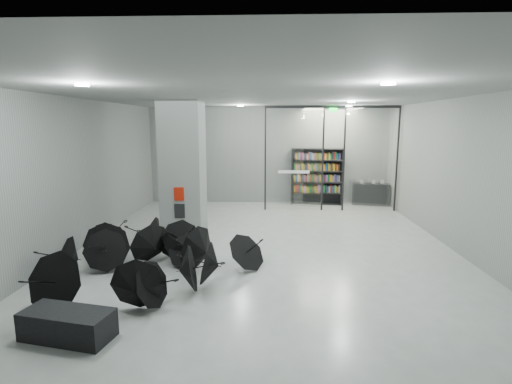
{
  "coord_description": "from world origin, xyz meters",
  "views": [
    {
      "loc": [
        0.13,
        -9.58,
        3.34
      ],
      "look_at": [
        -0.3,
        1.5,
        1.4
      ],
      "focal_mm": 27.61,
      "sensor_mm": 36.0,
      "label": 1
    }
  ],
  "objects_px": {
    "bookshelf": "(317,176)",
    "umbrella_cluster": "(150,260)",
    "column": "(183,169)",
    "shop_counter": "(371,194)",
    "bench": "(68,325)"
  },
  "relations": [
    {
      "from": "bookshelf",
      "to": "umbrella_cluster",
      "type": "height_order",
      "value": "bookshelf"
    },
    {
      "from": "column",
      "to": "bookshelf",
      "type": "bearing_deg",
      "value": 46.29
    },
    {
      "from": "bookshelf",
      "to": "shop_counter",
      "type": "bearing_deg",
      "value": 6.02
    },
    {
      "from": "bench",
      "to": "bookshelf",
      "type": "bearing_deg",
      "value": 76.27
    },
    {
      "from": "column",
      "to": "umbrella_cluster",
      "type": "xyz_separation_m",
      "value": [
        -0.08,
        -3.25,
        -1.69
      ]
    },
    {
      "from": "umbrella_cluster",
      "to": "shop_counter",
      "type": "bearing_deg",
      "value": 49.15
    },
    {
      "from": "shop_counter",
      "to": "bench",
      "type": "bearing_deg",
      "value": -111.01
    },
    {
      "from": "column",
      "to": "shop_counter",
      "type": "height_order",
      "value": "column"
    },
    {
      "from": "bookshelf",
      "to": "shop_counter",
      "type": "height_order",
      "value": "bookshelf"
    },
    {
      "from": "bench",
      "to": "shop_counter",
      "type": "distance_m",
      "value": 12.92
    },
    {
      "from": "column",
      "to": "bookshelf",
      "type": "relative_size",
      "value": 1.72
    },
    {
      "from": "shop_counter",
      "to": "umbrella_cluster",
      "type": "distance_m",
      "value": 10.47
    },
    {
      "from": "column",
      "to": "shop_counter",
      "type": "bearing_deg",
      "value": 34.61
    },
    {
      "from": "bench",
      "to": "shop_counter",
      "type": "relative_size",
      "value": 0.95
    },
    {
      "from": "column",
      "to": "shop_counter",
      "type": "distance_m",
      "value": 8.37
    }
  ]
}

